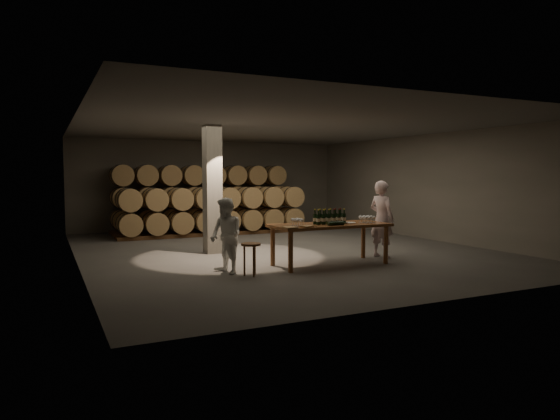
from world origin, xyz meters
name	(u,v)px	position (x,y,z in m)	size (l,w,h in m)	color
room	(212,190)	(-1.80, 0.20, 1.60)	(12.00, 12.00, 12.00)	#4F4C4A
tasting_table	(330,229)	(0.00, -2.50, 0.80)	(2.60, 1.10, 0.90)	brown
barrel_stack_back	(202,197)	(-0.57, 5.20, 1.20)	(6.26, 0.95, 2.31)	brown
barrel_stack_front	(215,210)	(-0.57, 3.80, 0.83)	(6.26, 0.95, 1.57)	brown
bottle_cluster	(330,218)	(-0.02, -2.51, 1.02)	(0.73, 0.23, 0.33)	black
lying_bottles	(336,223)	(-0.06, -2.85, 0.94)	(0.48, 0.08, 0.08)	black
glass_cluster_left	(297,220)	(-0.85, -2.59, 1.02)	(0.19, 0.30, 0.16)	silver
glass_cluster_right	(367,218)	(0.90, -2.61, 1.01)	(0.30, 0.30, 0.16)	silver
plate	(350,223)	(0.48, -2.54, 0.91)	(0.28, 0.28, 0.02)	white
notebook_near	(307,226)	(-0.80, -2.91, 0.92)	(0.23, 0.19, 0.03)	olive
notebook_corner	(290,227)	(-1.18, -2.90, 0.91)	(0.24, 0.30, 0.03)	olive
pen	(314,227)	(-0.65, -2.95, 0.91)	(0.01, 0.01, 0.14)	black
stool	(251,249)	(-2.02, -2.88, 0.52)	(0.38, 0.38, 0.64)	brown
person_man	(382,219)	(1.63, -2.17, 0.92)	(0.67, 0.44, 1.83)	#F7D6DB
person_woman	(226,236)	(-2.37, -2.45, 0.76)	(0.74, 0.57, 1.51)	white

